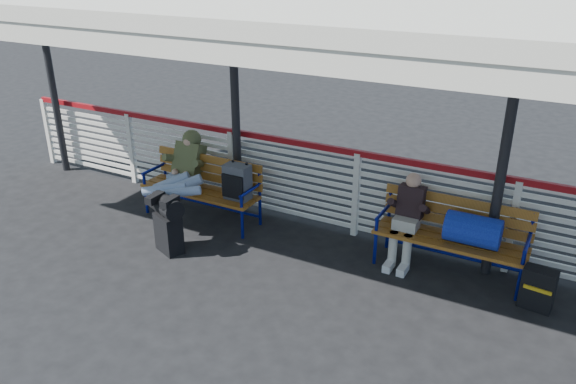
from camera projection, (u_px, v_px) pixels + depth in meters
The scene contains 9 objects.
ground at pixel (289, 304), 6.28m from camera, with size 60.00×60.00×0.00m, color black.
fence at pixel (356, 191), 7.55m from camera, with size 12.08×0.08×1.24m.
canopy at pixel (329, 14), 5.76m from camera, with size 12.60×3.60×3.16m.
luggage_stack at pixel (168, 221), 7.22m from camera, with size 0.54×0.42×0.79m.
bench_left at pixel (215, 182), 7.96m from camera, with size 1.80×0.56×0.97m.
bench_right at pixel (464, 230), 6.63m from camera, with size 1.80×0.56×0.92m.
traveler_man at pixel (179, 180), 7.82m from camera, with size 0.94×1.64×0.77m.
companion_person at pixel (407, 218), 6.93m from camera, with size 0.32×0.66×1.15m.
suitcase_side at pixel (538, 289), 6.14m from camera, with size 0.37×0.25×0.48m.
Camera 1 is at (2.49, -4.62, 3.67)m, focal length 35.00 mm.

